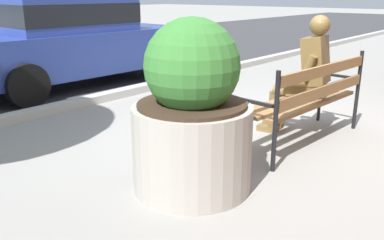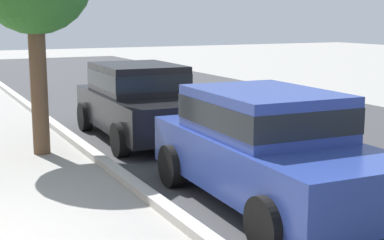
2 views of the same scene
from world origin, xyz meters
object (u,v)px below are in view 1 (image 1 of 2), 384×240
object	(u,v)px
bronze_statue_seated	(302,78)
concrete_planter	(192,117)
park_bench	(309,96)
parked_car_blue	(69,38)

from	to	relation	value
bronze_statue_seated	concrete_planter	size ratio (longest dim) A/B	0.96
park_bench	parked_car_blue	bearing A→B (deg)	88.52
concrete_planter	bronze_statue_seated	bearing A→B (deg)	-1.72
parked_car_blue	park_bench	bearing A→B (deg)	-91.48
bronze_statue_seated	concrete_planter	xyz separation A→B (m)	(-1.87, 0.06, -0.04)
concrete_planter	park_bench	bearing A→B (deg)	-9.44
concrete_planter	parked_car_blue	distance (m)	4.63
bronze_statue_seated	parked_car_blue	bearing A→B (deg)	91.75
park_bench	concrete_planter	bearing A→B (deg)	170.56
parked_car_blue	concrete_planter	bearing A→B (deg)	-112.11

